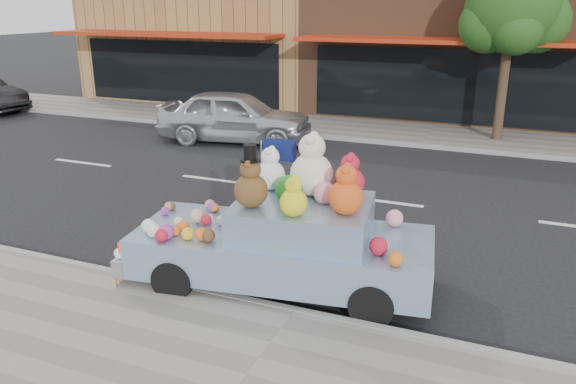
% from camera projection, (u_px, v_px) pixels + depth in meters
% --- Properties ---
extents(ground, '(120.00, 120.00, 0.00)m').
position_uv_depth(ground, '(381.00, 201.00, 11.96)').
color(ground, black).
rests_on(ground, ground).
extents(near_sidewalk, '(60.00, 3.00, 0.12)m').
position_uv_depth(near_sidewalk, '(246.00, 379.00, 6.24)').
color(near_sidewalk, gray).
rests_on(near_sidewalk, ground).
extents(far_sidewalk, '(60.00, 3.00, 0.12)m').
position_uv_depth(far_sidewalk, '(429.00, 135.00, 17.64)').
color(far_sidewalk, gray).
rests_on(far_sidewalk, ground).
extents(near_kerb, '(60.00, 0.12, 0.13)m').
position_uv_depth(near_kerb, '(295.00, 313.00, 7.55)').
color(near_kerb, gray).
rests_on(near_kerb, ground).
extents(far_kerb, '(60.00, 0.12, 0.13)m').
position_uv_depth(far_kerb, '(421.00, 146.00, 16.32)').
color(far_kerb, gray).
rests_on(far_kerb, ground).
extents(storefront_left, '(10.00, 9.80, 7.30)m').
position_uv_depth(storefront_left, '(226.00, 11.00, 24.85)').
color(storefront_left, '#9C7641').
rests_on(storefront_left, ground).
extents(storefront_mid, '(10.00, 9.80, 7.30)m').
position_uv_depth(storefront_mid, '(459.00, 13.00, 21.29)').
color(storefront_mid, brown).
rests_on(storefront_mid, ground).
extents(street_tree, '(3.00, 2.70, 5.22)m').
position_uv_depth(street_tree, '(513.00, 15.00, 15.79)').
color(street_tree, '#38281C').
rests_on(street_tree, ground).
extents(car_silver, '(4.85, 2.62, 1.57)m').
position_uv_depth(car_silver, '(235.00, 116.00, 16.82)').
color(car_silver, '#B9BABE').
rests_on(car_silver, ground).
extents(art_car, '(4.68, 2.34, 2.27)m').
position_uv_depth(art_car, '(285.00, 236.00, 8.17)').
color(art_car, black).
rests_on(art_car, ground).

